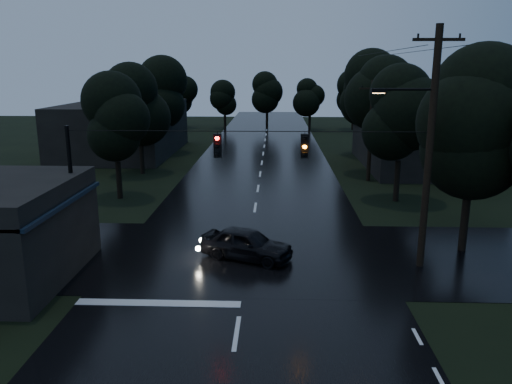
{
  "coord_description": "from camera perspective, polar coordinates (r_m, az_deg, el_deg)",
  "views": [
    {
      "loc": [
        1.18,
        -9.45,
        8.29
      ],
      "look_at": [
        0.3,
        13.49,
        2.61
      ],
      "focal_mm": 35.0,
      "sensor_mm": 36.0,
      "label": 1
    }
  ],
  "objects": [
    {
      "name": "anchor_pole_left",
      "position": [
        22.84,
        -20.21,
        -0.38
      ],
      "size": [
        0.18,
        0.18,
        6.0
      ],
      "primitive_type": "cylinder",
      "color": "black",
      "rests_on": "ground"
    },
    {
      "name": "tree_corner_near",
      "position": [
        24.23,
        23.73,
        7.29
      ],
      "size": [
        4.48,
        4.48,
        9.44
      ],
      "color": "black",
      "rests_on": "ground"
    },
    {
      "name": "tree_right_b",
      "position": [
        40.4,
        14.46,
        10.2
      ],
      "size": [
        4.48,
        4.48,
        9.44
      ],
      "color": "black",
      "rests_on": "ground"
    },
    {
      "name": "span_signals",
      "position": [
        20.68,
        0.44,
        5.42
      ],
      "size": [
        15.0,
        0.37,
        1.12
      ],
      "color": "black",
      "rests_on": "ground"
    },
    {
      "name": "utility_pole_main",
      "position": [
        21.59,
        19.01,
        5.06
      ],
      "size": [
        3.5,
        0.3,
        10.0
      ],
      "color": "black",
      "rests_on": "ground"
    },
    {
      "name": "tree_left_c",
      "position": [
        50.8,
        -10.95,
        11.06
      ],
      "size": [
        4.48,
        4.48,
        9.44
      ],
      "color": "black",
      "rests_on": "ground"
    },
    {
      "name": "tree_left_b",
      "position": [
        40.99,
        -13.25,
        9.79
      ],
      "size": [
        4.2,
        4.2,
        8.85
      ],
      "color": "black",
      "rests_on": "ground"
    },
    {
      "name": "tree_left_a",
      "position": [
        33.2,
        -15.83,
        8.11
      ],
      "size": [
        3.92,
        3.92,
        8.26
      ],
      "color": "black",
      "rests_on": "ground"
    },
    {
      "name": "car",
      "position": [
        22.37,
        -1.08,
        -5.93
      ],
      "size": [
        4.48,
        3.08,
        1.41
      ],
      "primitive_type": "imported",
      "rotation": [
        0.0,
        0.0,
        1.19
      ],
      "color": "black",
      "rests_on": "ground"
    },
    {
      "name": "main_road",
      "position": [
        40.33,
        0.48,
        2.03
      ],
      "size": [
        12.0,
        120.0,
        0.02
      ],
      "primitive_type": "cube",
      "color": "black",
      "rests_on": "ground"
    },
    {
      "name": "tree_right_a",
      "position": [
        32.52,
        16.3,
        8.63
      ],
      "size": [
        4.2,
        4.2,
        8.85
      ],
      "color": "black",
      "rests_on": "ground"
    },
    {
      "name": "building_far_right",
      "position": [
        45.71,
        18.56,
        5.52
      ],
      "size": [
        10.0,
        14.0,
        4.4
      ],
      "primitive_type": "cube",
      "color": "black",
      "rests_on": "ground"
    },
    {
      "name": "building_far_left",
      "position": [
        52.05,
        -14.88,
        7.05
      ],
      "size": [
        10.0,
        16.0,
        5.0
      ],
      "primitive_type": "cube",
      "color": "black",
      "rests_on": "ground"
    },
    {
      "name": "cross_street",
      "position": [
        23.03,
        -0.9,
        -7.21
      ],
      "size": [
        60.0,
        9.0,
        0.02
      ],
      "primitive_type": "cube",
      "color": "black",
      "rests_on": "ground"
    },
    {
      "name": "tree_right_c",
      "position": [
        50.3,
        12.78,
        11.37
      ],
      "size": [
        4.76,
        4.76,
        10.03
      ],
      "color": "black",
      "rests_on": "ground"
    },
    {
      "name": "utility_pole_far",
      "position": [
        38.38,
        12.97,
        6.94
      ],
      "size": [
        2.0,
        0.3,
        7.5
      ],
      "color": "black",
      "rests_on": "ground"
    }
  ]
}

